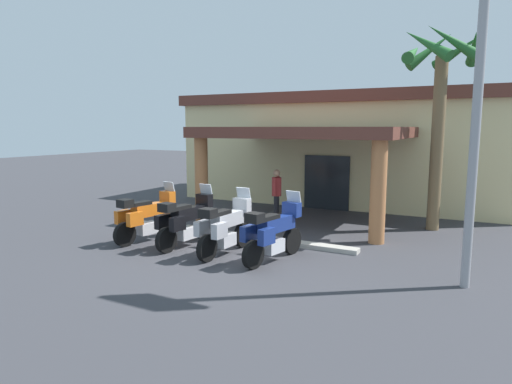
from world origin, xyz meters
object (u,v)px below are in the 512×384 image
Objects in this scene: motorcycle_orange at (147,217)px; roadside_sign at (484,10)px; pedestrian at (277,191)px; motorcycle_black at (186,221)px; motorcycle_blue at (273,233)px; palm_tree_near_portico at (440,84)px; motel_building at (347,147)px; motorcycle_silver at (225,227)px.

roadside_sign reaches higher than motorcycle_orange.
pedestrian is 0.22× the size of roadside_sign.
roadside_sign is (6.81, 0.10, 4.61)m from motorcycle_black.
palm_tree_near_portico is (2.98, 5.36, 3.76)m from motorcycle_blue.
motorcycle_blue is at bearing -76.50° from pedestrian.
motorcycle_black is (-1.49, -9.83, -1.63)m from motel_building.
motorcycle_silver is 7.85m from palm_tree_near_portico.
motorcycle_orange is 2.65m from motorcycle_silver.
motorcycle_orange is 0.35× the size of palm_tree_near_portico.
palm_tree_near_portico is at bearing 2.67° from pedestrian.
motorcycle_orange is at bearing 97.34° from motorcycle_black.
motorcycle_blue is 6.22m from roadside_sign.
motorcycle_black is 2.65m from motorcycle_blue.
motel_building is at bearing 118.69° from roadside_sign.
motorcycle_blue is (1.32, 0.03, 0.00)m from motorcycle_silver.
motorcycle_black is 8.56m from palm_tree_near_portico.
motel_building reaches higher than motorcycle_black.
motorcycle_silver is 1.25× the size of pedestrian.
pedestrian is at bearing -17.19° from motorcycle_orange.
palm_tree_near_portico is at bearing -43.19° from motorcycle_orange.
roadside_sign is at bearing -44.03° from pedestrian.
motorcycle_orange is 1.00× the size of motorcycle_blue.
pedestrian is at bearing -97.78° from motel_building.
motorcycle_orange is at bearing 91.35° from motorcycle_silver.
motorcycle_blue is (3.97, -0.07, 0.00)m from motorcycle_orange.
motorcycle_black is 1.00× the size of motorcycle_silver.
palm_tree_near_portico is at bearing -18.29° from motorcycle_blue.
motel_building is at bearing 132.02° from palm_tree_near_portico.
motel_building reaches higher than motorcycle_blue.
roadside_sign reaches higher than motel_building.
pedestrian is 6.06m from palm_tree_near_portico.
motorcycle_silver is 0.27× the size of roadside_sign.
motorcycle_silver is at bearing -128.62° from palm_tree_near_portico.
motorcycle_silver is at bearing -82.60° from motorcycle_orange.
motorcycle_black is 1.25× the size of pedestrian.
motorcycle_black is (1.32, 0.05, 0.00)m from motorcycle_orange.
motorcycle_silver is 7.17m from roadside_sign.
motorcycle_blue is at bearing -87.11° from motorcycle_black.
roadside_sign is at bearing -61.85° from motel_building.
motel_building is at bearing 2.54° from motorcycle_silver.
motel_building is 6.53m from palm_tree_near_portico.
motorcycle_black is at bearing -179.16° from roadside_sign.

